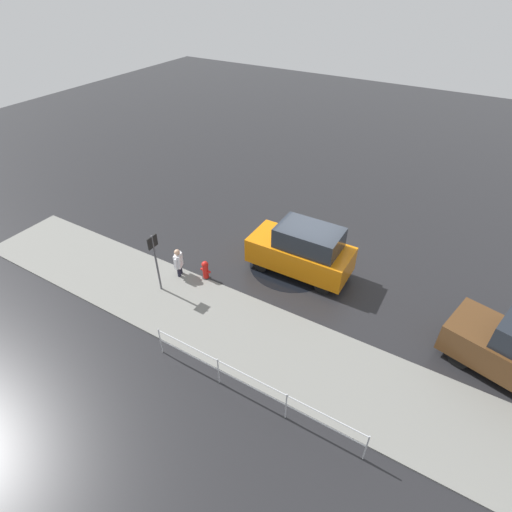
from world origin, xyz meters
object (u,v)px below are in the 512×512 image
moving_hatchback (302,250)px  fire_hydrant (206,270)px  sign_post (155,255)px  pedestrian (178,261)px

moving_hatchback → fire_hydrant: (2.92, 2.23, -0.63)m
fire_hydrant → sign_post: (1.05, 1.37, 1.18)m
moving_hatchback → pedestrian: bearing=33.7°
sign_post → fire_hydrant: bearing=-127.5°
moving_hatchback → fire_hydrant: moving_hatchback is taller
moving_hatchback → sign_post: size_ratio=1.63×
moving_hatchback → fire_hydrant: bearing=37.3°
fire_hydrant → sign_post: 2.08m
fire_hydrant → sign_post: sign_post is taller
moving_hatchback → pedestrian: size_ratio=3.21×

